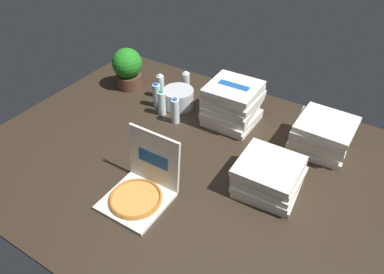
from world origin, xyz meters
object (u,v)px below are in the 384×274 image
at_px(water_bottle_5, 162,103).
at_px(open_pizza_box, 141,188).
at_px(pizza_stack_right_far, 322,135).
at_px(water_bottle_3, 186,84).
at_px(pizza_stack_center_near, 269,176).
at_px(water_bottle_1, 175,111).
at_px(water_bottle_4, 161,87).
at_px(ice_bucket, 178,98).
at_px(pizza_stack_right_near, 232,104).
at_px(water_bottle_0, 203,106).
at_px(potted_plant, 128,68).
at_px(water_bottle_2, 157,95).

bearing_deg(water_bottle_5, open_pizza_box, -62.47).
bearing_deg(pizza_stack_right_far, water_bottle_3, 174.48).
distance_m(pizza_stack_center_near, water_bottle_1, 1.03).
bearing_deg(water_bottle_1, water_bottle_4, 142.49).
bearing_deg(pizza_stack_center_near, ice_bucket, 154.06).
bearing_deg(water_bottle_3, water_bottle_5, -89.98).
bearing_deg(water_bottle_1, pizza_stack_right_far, 14.77).
height_order(pizza_stack_center_near, water_bottle_3, water_bottle_3).
distance_m(water_bottle_1, water_bottle_4, 0.44).
distance_m(water_bottle_4, water_bottle_5, 0.29).
distance_m(pizza_stack_right_near, water_bottle_1, 0.49).
bearing_deg(water_bottle_0, water_bottle_4, 171.98).
bearing_deg(water_bottle_5, pizza_stack_center_near, -16.90).
bearing_deg(water_bottle_5, pizza_stack_right_far, 11.39).
bearing_deg(water_bottle_3, pizza_stack_center_near, -32.97).
xyz_separation_m(pizza_stack_right_near, water_bottle_1, (-0.40, -0.27, -0.07)).
xyz_separation_m(open_pizza_box, water_bottle_4, (-0.63, 1.10, 0.03)).
distance_m(ice_bucket, potted_plant, 0.63).
bearing_deg(open_pizza_box, potted_plant, 132.81).
bearing_deg(water_bottle_3, ice_bucket, -76.31).
xyz_separation_m(pizza_stack_right_near, potted_plant, (-1.13, -0.01, 0.03)).
bearing_deg(water_bottle_4, pizza_stack_right_far, 1.54).
distance_m(water_bottle_2, water_bottle_3, 0.34).
relative_size(water_bottle_0, water_bottle_3, 1.00).
bearing_deg(pizza_stack_right_near, water_bottle_4, -179.85).
bearing_deg(ice_bucket, potted_plant, 176.36).
height_order(ice_bucket, water_bottle_2, water_bottle_2).
xyz_separation_m(pizza_stack_right_near, pizza_stack_center_near, (0.58, -0.58, -0.07)).
bearing_deg(ice_bucket, water_bottle_1, -62.09).
height_order(water_bottle_1, water_bottle_4, same).
distance_m(pizza_stack_right_near, pizza_stack_right_far, 0.76).
distance_m(pizza_stack_right_near, water_bottle_2, 0.71).
height_order(open_pizza_box, ice_bucket, open_pizza_box).
relative_size(pizza_stack_center_near, ice_bucket, 1.57).
distance_m(water_bottle_0, water_bottle_2, 0.45).
relative_size(open_pizza_box, pizza_stack_center_near, 1.03).
xyz_separation_m(pizza_stack_center_near, water_bottle_2, (-1.26, 0.43, 0.00)).
distance_m(ice_bucket, water_bottle_5, 0.19).
bearing_deg(water_bottle_1, open_pizza_box, -71.10).
relative_size(water_bottle_1, potted_plant, 0.60).
distance_m(ice_bucket, water_bottle_0, 0.29).
distance_m(pizza_stack_right_far, potted_plant, 1.90).
bearing_deg(pizza_stack_center_near, pizza_stack_right_far, 73.75).
bearing_deg(potted_plant, ice_bucket, -3.64).
height_order(pizza_stack_right_near, water_bottle_4, pizza_stack_right_near).
bearing_deg(potted_plant, water_bottle_2, -17.64).
relative_size(pizza_stack_right_near, pizza_stack_right_far, 1.00).
xyz_separation_m(pizza_stack_right_near, water_bottle_3, (-0.57, 0.17, -0.07)).
distance_m(open_pizza_box, ice_bucket, 1.14).
xyz_separation_m(water_bottle_1, potted_plant, (-0.73, 0.26, 0.09)).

